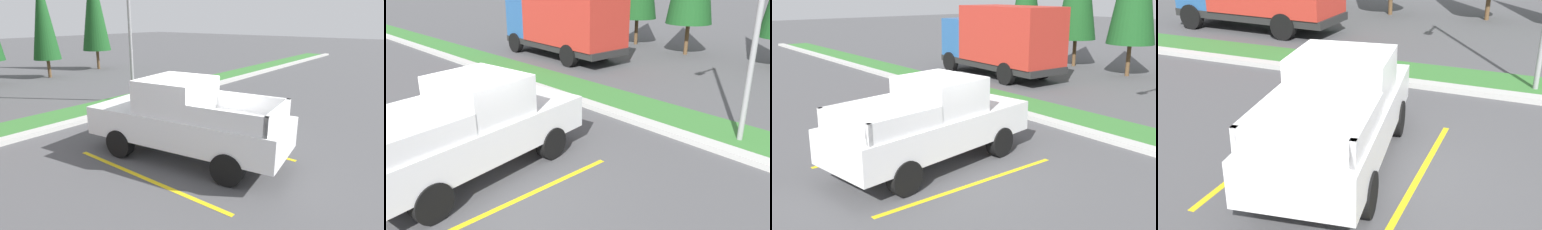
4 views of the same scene
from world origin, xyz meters
The scene contains 7 objects.
ground_plane centered at (0.00, 0.00, 0.00)m, with size 120.00×120.00×0.00m, color #4C4C4F.
parking_line_near centered at (-1.80, 0.15, 0.00)m, with size 0.12×4.80×0.01m, color yellow.
parking_line_far centered at (1.30, 0.15, 0.00)m, with size 0.12×4.80×0.01m, color yellow.
curb_strip centered at (0.00, 5.00, 0.07)m, with size 56.00×0.40×0.15m, color #B2B2AD.
grass_median centered at (0.00, 6.10, 0.03)m, with size 56.00×1.80×0.06m, color #387533.
pickup_truck_main centered at (-0.26, 0.21, 1.04)m, with size 2.66×5.45×2.10m.
cargo_truck_distant centered at (-7.70, 9.36, 1.85)m, with size 6.89×2.73×3.40m.
Camera 3 is at (8.17, -5.54, 4.04)m, focal length 41.81 mm.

